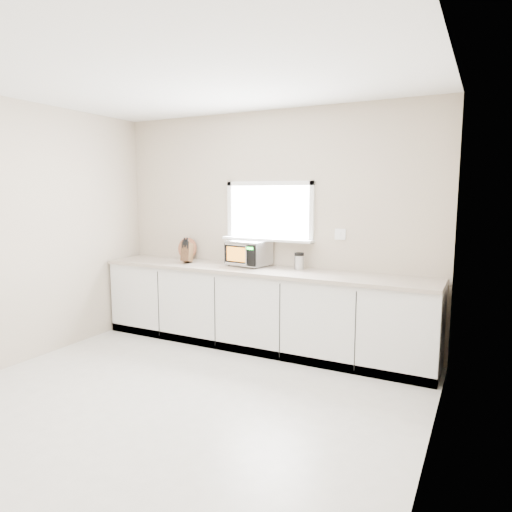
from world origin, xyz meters
The scene contains 8 objects.
ground centered at (0.00, 0.00, 0.00)m, with size 4.00×4.00×0.00m, color beige.
back_wall centered at (0.00, 2.00, 1.36)m, with size 4.00×0.17×2.70m.
cabinets centered at (0.00, 1.70, 0.44)m, with size 3.92×0.60×0.88m, color silver.
countertop centered at (0.00, 1.69, 0.90)m, with size 3.92×0.64×0.04m, color #B4A395.
microwave centered at (-0.19, 1.82, 1.07)m, with size 0.50×0.43×0.29m.
knife_block centered at (-0.96, 1.67, 1.05)m, with size 0.16×0.24×0.31m.
cutting_board centered at (-1.15, 1.94, 1.06)m, with size 0.28×0.28×0.02m, color #A25E3E.
coffee_grinder centered at (0.43, 1.86, 1.01)m, with size 0.11×0.11×0.19m.
Camera 1 is at (2.29, -2.83, 1.77)m, focal length 32.00 mm.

